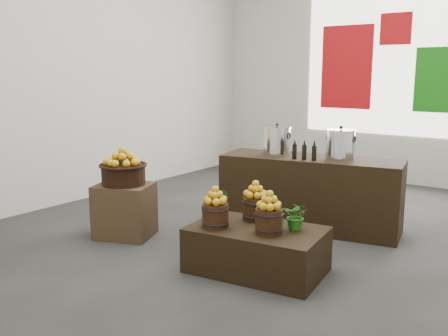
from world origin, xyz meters
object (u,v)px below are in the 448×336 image
Objects in this scene: crate at (125,211)px; stock_pot_left at (277,142)px; counter at (310,193)px; display_table at (257,250)px; stock_pot_center at (340,145)px; wicker_basket at (123,175)px.

stock_pot_left is at bearing 52.40° from crate.
stock_pot_left reaches higher than crate.
counter is at bearing 11.30° from stock_pot_left.
display_table is at bearing -66.18° from stock_pot_left.
stock_pot_left reaches higher than counter.
display_table is 1.74m from stock_pot_left.
display_table is 1.76m from stock_pot_center.
wicker_basket reaches higher than crate.
counter is at bearing -168.70° from stock_pot_center.
stock_pot_center is (1.84, 1.58, 0.30)m from wicker_basket.
stock_pot_center is at bearing -0.00° from counter.
crate is at bearing -139.35° from stock_pot_center.
counter is 0.67m from stock_pot_center.
crate is at bearing 173.08° from display_table.
stock_pot_left is at bearing -180.00° from counter.
wicker_basket is (0.00, 0.00, 0.41)m from crate.
crate is 2.53m from stock_pot_center.
stock_pot_center is at bearing 11.30° from stock_pot_left.
counter is at bearing 90.31° from display_table.
counter reaches higher than wicker_basket.
display_table is at bearing 0.72° from wicker_basket.
crate is 0.29× the size of counter.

